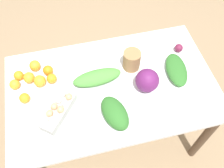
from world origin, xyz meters
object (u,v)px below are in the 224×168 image
object	(u,v)px
greens_bunch_beet_tops	(176,70)
orange_5	(25,98)
paper_bag	(132,60)
orange_6	(48,70)
cabbage_purple	(147,80)
greens_bunch_chard	(115,113)
beet_root	(179,48)
orange_7	(19,76)
orange_3	(15,84)
orange_2	(29,78)
orange_0	(52,78)
orange_4	(35,66)
greens_bunch_kale	(97,77)
orange_1	(40,81)
egg_carton	(58,110)

from	to	relation	value
greens_bunch_beet_tops	orange_5	distance (m)	1.01
paper_bag	orange_6	size ratio (longest dim) A/B	2.04
cabbage_purple	paper_bag	world-z (taller)	cabbage_purple
greens_bunch_chard	beet_root	size ratio (longest dim) A/B	4.10
greens_bunch_beet_tops	orange_5	xyz separation A→B (m)	(1.01, -0.01, 0.00)
cabbage_purple	orange_7	distance (m)	0.85
orange_7	cabbage_purple	bearing A→B (deg)	161.69
greens_bunch_chard	orange_5	xyz separation A→B (m)	(0.52, -0.24, -0.02)
orange_3	orange_5	world-z (taller)	orange_3
orange_2	orange_7	distance (m)	0.08
beet_root	orange_5	bearing A→B (deg)	8.53
beet_root	orange_5	size ratio (longest dim) A/B	0.90
orange_0	orange_7	xyz separation A→B (m)	(0.21, -0.08, -0.00)
orange_7	orange_4	bearing A→B (deg)	-154.07
greens_bunch_chard	orange_6	distance (m)	0.56
orange_2	greens_bunch_kale	bearing A→B (deg)	166.29
greens_bunch_beet_tops	orange_1	xyz separation A→B (m)	(0.90, -0.12, 0.01)
orange_4	orange_6	bearing A→B (deg)	144.82
beet_root	orange_2	world-z (taller)	orange_2
egg_carton	cabbage_purple	bearing A→B (deg)	-45.68
cabbage_purple	orange_6	bearing A→B (deg)	-23.28
orange_1	orange_6	xyz separation A→B (m)	(-0.06, -0.08, -0.01)
orange_6	egg_carton	bearing A→B (deg)	95.48
orange_3	orange_7	xyz separation A→B (m)	(-0.03, -0.07, -0.00)
beet_root	orange_1	size ratio (longest dim) A/B	0.75
orange_3	orange_0	bearing A→B (deg)	177.72
orange_7	orange_5	bearing A→B (deg)	99.18
greens_bunch_kale	orange_7	size ratio (longest dim) A/B	4.98
greens_bunch_kale	beet_root	world-z (taller)	greens_bunch_kale
egg_carton	orange_0	distance (m)	0.25
egg_carton	orange_2	size ratio (longest dim) A/B	3.86
greens_bunch_chard	beet_root	world-z (taller)	greens_bunch_chard
orange_0	orange_7	bearing A→B (deg)	-19.91
paper_bag	greens_bunch_kale	world-z (taller)	paper_bag
cabbage_purple	greens_bunch_beet_tops	size ratio (longest dim) A/B	0.55
paper_bag	orange_4	world-z (taller)	paper_bag
greens_bunch_chard	orange_2	xyz separation A→B (m)	(0.49, -0.39, -0.01)
orange_0	orange_1	distance (m)	0.08
orange_6	paper_bag	bearing A→B (deg)	172.35
cabbage_purple	egg_carton	xyz separation A→B (m)	(0.58, 0.06, -0.03)
orange_0	orange_1	size ratio (longest dim) A/B	0.85
egg_carton	orange_5	distance (m)	0.24
greens_bunch_kale	greens_bunch_beet_tops	xyz separation A→B (m)	(-0.54, 0.06, -0.01)
orange_2	orange_7	world-z (taller)	orange_2
orange_2	orange_4	xyz separation A→B (m)	(-0.05, -0.09, 0.00)
orange_1	orange_7	size ratio (longest dim) A/B	1.21
beet_root	orange_1	world-z (taller)	orange_1
egg_carton	orange_5	world-z (taller)	egg_carton
orange_3	orange_7	size ratio (longest dim) A/B	1.03
cabbage_purple	orange_4	bearing A→B (deg)	-24.85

